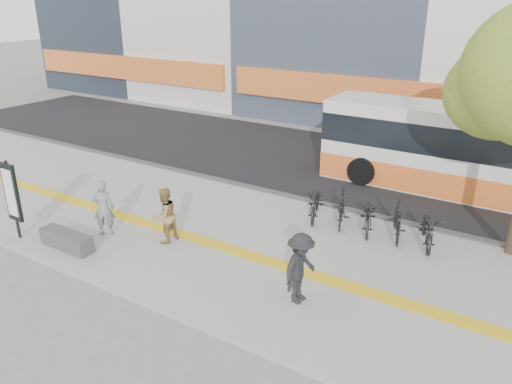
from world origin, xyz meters
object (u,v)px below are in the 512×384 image
Objects in this scene: seated_woman at (104,208)px; pedestrian_tan at (165,215)px; signboard at (11,194)px; bus at (485,157)px; pedestrian_dark at (300,268)px; bench at (67,240)px.

seated_woman reaches higher than pedestrian_tan.
signboard is 0.21× the size of bus.
pedestrian_dark is (6.00, -0.02, 0.01)m from seated_woman.
bench is at bearing -130.77° from bus.
seated_woman is (0.23, 1.11, 0.56)m from bench.
bench is 0.15× the size of bus.
signboard is 1.46× the size of pedestrian_tan.
bus is at bearing 147.92° from pedestrian_tan.
bench is 12.85m from bus.
bench is at bearing 10.81° from signboard.
bus is (9.96, 10.01, 0.01)m from signboard.
bus reaches higher than pedestrian_dark.
signboard reaches higher than seated_woman.
bus is (8.36, 9.70, 1.07)m from bench.
seated_woman is at bearing -64.82° from pedestrian_tan.
bus is 6.94× the size of pedestrian_tan.
seated_woman is at bearing 37.57° from signboard.
seated_woman reaches higher than bench.
pedestrian_dark is at bearing 10.09° from signboard.
seated_woman is (-8.13, -8.59, -0.51)m from bus.
pedestrian_tan is (3.52, 1.98, -0.53)m from signboard.
bus is at bearing 45.12° from signboard.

